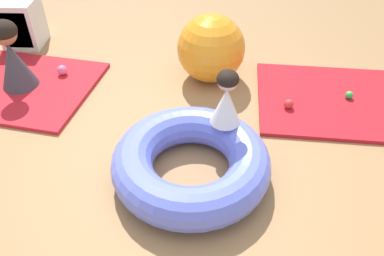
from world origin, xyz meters
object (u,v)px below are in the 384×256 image
exercise_ball_large (211,48)px  storage_cube (21,24)px  play_ball_pink (62,70)px  play_ball_red (289,104)px  inflatable_cushion (191,162)px  adult_seated (11,55)px  child_in_white (226,98)px  play_ball_green (349,95)px

exercise_ball_large → storage_cube: exercise_ball_large is taller
play_ball_pink → storage_cube: size_ratio=0.19×
play_ball_red → exercise_ball_large: (-0.76, 0.58, 0.27)m
play_ball_pink → play_ball_red: bearing=-12.3°
inflatable_cushion → storage_cube: size_ratio=2.23×
inflatable_cushion → adult_seated: 2.22m
inflatable_cushion → storage_cube: storage_cube is taller
child_in_white → play_ball_pink: size_ratio=4.44×
inflatable_cushion → child_in_white: size_ratio=2.60×
adult_seated → play_ball_pink: 0.53m
adult_seated → storage_cube: adult_seated is taller
exercise_ball_large → storage_cube: 2.41m
inflatable_cushion → play_ball_red: (0.91, 0.91, -0.07)m
exercise_ball_large → inflatable_cushion: bearing=-95.7°
play_ball_red → play_ball_green: bearing=16.4°
child_in_white → exercise_ball_large: size_ratio=0.67×
play_ball_pink → play_ball_green: 3.04m
inflatable_cushion → exercise_ball_large: bearing=84.3°
child_in_white → play_ball_pink: child_in_white is taller
play_ball_red → storage_cube: bearing=157.7°
play_ball_pink → storage_cube: (-0.69, 0.74, 0.19)m
inflatable_cushion → exercise_ball_large: (0.15, 1.49, 0.20)m
inflatable_cushion → play_ball_green: size_ratio=16.27×
play_ball_pink → play_ball_green: bearing=-6.3°
inflatable_cushion → play_ball_green: (1.55, 1.10, -0.08)m
play_ball_red → exercise_ball_large: exercise_ball_large is taller
play_ball_red → inflatable_cushion: bearing=-135.1°
adult_seated → inflatable_cushion: bearing=7.1°
child_in_white → storage_cube: size_ratio=0.86×
play_ball_red → play_ball_green: 0.66m
play_ball_pink → storage_cube: 1.03m
play_ball_red → storage_cube: 3.33m
play_ball_red → play_ball_pink: play_ball_pink is taller
adult_seated → play_ball_pink: adult_seated is taller
child_in_white → adult_seated: bearing=58.1°
play_ball_pink → child_in_white: bearing=-32.6°
play_ball_green → exercise_ball_large: size_ratio=0.11×
exercise_ball_large → play_ball_pink: bearing=-177.8°
adult_seated → storage_cube: size_ratio=1.29×
adult_seated → play_ball_green: 3.41m
adult_seated → play_ball_green: (3.40, -0.11, -0.31)m
play_ball_red → storage_cube: size_ratio=0.17×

